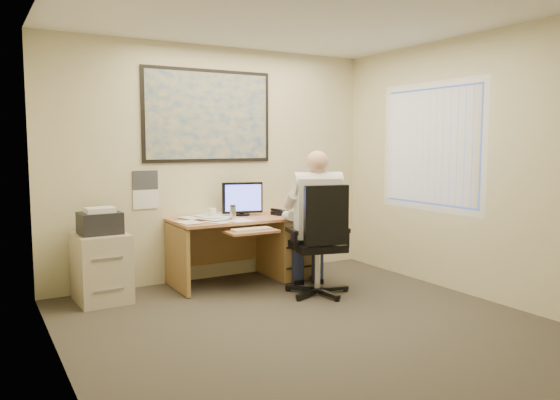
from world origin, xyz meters
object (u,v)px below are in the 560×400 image
person (316,223)px  office_chair (321,263)px  filing_cabinet (101,261)px  desk (267,241)px

person → office_chair: bearing=-61.6°
filing_cabinet → office_chair: (2.04, -0.93, -0.07)m
filing_cabinet → desk: bearing=-2.9°
filing_cabinet → person: (2.03, -0.84, 0.35)m
filing_cabinet → office_chair: size_ratio=0.81×
filing_cabinet → office_chair: office_chair is taller
office_chair → person: bearing=112.6°
desk → person: person is taller
desk → office_chair: size_ratio=1.36×
desk → filing_cabinet: bearing=179.8°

